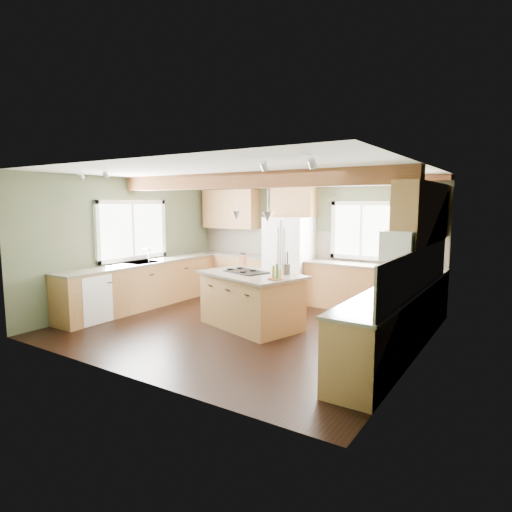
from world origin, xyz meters
The scene contains 37 objects.
floor centered at (0.00, 0.00, 0.00)m, with size 5.60×5.60×0.00m, color black.
ceiling centered at (0.00, 0.00, 2.60)m, with size 5.60×5.60×0.00m, color silver.
wall_back centered at (0.00, 2.50, 1.30)m, with size 5.60×5.60×0.00m, color #4A553C.
wall_left centered at (-2.80, 0.00, 1.30)m, with size 5.00×5.00×0.00m, color #4A553C.
wall_right centered at (2.80, 0.00, 1.30)m, with size 5.00×5.00×0.00m, color #4A553C.
ceiling_beam centered at (0.00, 0.10, 2.47)m, with size 5.55×0.26×0.26m, color #5D2D1A.
soffit_trim centered at (0.00, 2.40, 2.54)m, with size 5.55×0.20×0.10m, color #5D2D1A.
backsplash_back centered at (0.00, 2.48, 1.21)m, with size 5.58×0.03×0.58m, color brown.
backsplash_right centered at (2.78, 0.05, 1.21)m, with size 0.03×3.70×0.58m, color brown.
base_cab_back_left centered at (-1.79, 2.20, 0.44)m, with size 2.02×0.60×0.88m, color brown.
counter_back_left centered at (-1.79, 2.20, 0.90)m, with size 2.06×0.64×0.04m, color #474134.
base_cab_back_right centered at (1.49, 2.20, 0.44)m, with size 2.62×0.60×0.88m, color brown.
counter_back_right centered at (1.49, 2.20, 0.90)m, with size 2.66×0.64×0.04m, color #474134.
base_cab_left centered at (-2.50, 0.05, 0.44)m, with size 0.60×3.70×0.88m, color brown.
counter_left centered at (-2.50, 0.05, 0.90)m, with size 0.64×3.74×0.04m, color #474134.
base_cab_right centered at (2.50, 0.05, 0.44)m, with size 0.60×3.70×0.88m, color brown.
counter_right centered at (2.50, 0.05, 0.90)m, with size 0.64×3.74×0.04m, color #474134.
upper_cab_back_left centered at (-1.99, 2.33, 1.95)m, with size 1.40×0.35×0.90m, color brown.
upper_cab_over_fridge centered at (-0.30, 2.33, 2.15)m, with size 0.96×0.35×0.70m, color brown.
upper_cab_right centered at (2.62, 0.90, 1.95)m, with size 0.35×2.20×0.90m, color brown.
upper_cab_back_corner centered at (2.30, 2.33, 1.95)m, with size 0.90×0.35×0.90m, color brown.
window_left centered at (-2.78, 0.05, 1.55)m, with size 0.04×1.60×1.05m, color white.
window_back centered at (1.15, 2.48, 1.55)m, with size 1.10×0.04×1.00m, color white.
sink centered at (-2.50, 0.05, 0.91)m, with size 0.50×0.65×0.03m, color #262628.
faucet centered at (-2.32, 0.05, 1.05)m, with size 0.02×0.02×0.28m, color #B2B2B7.
dishwasher centered at (-2.49, -1.25, 0.43)m, with size 0.60×0.60×0.84m, color white.
oven centered at (2.49, -1.25, 0.43)m, with size 0.60×0.72×0.84m, color white.
microwave centered at (2.58, -0.05, 1.55)m, with size 0.40×0.70×0.38m, color white.
pendant_left centered at (-0.30, 0.22, 1.88)m, with size 0.18×0.18×0.16m, color #B2B2B7.
pendant_right centered at (0.47, -0.02, 1.88)m, with size 0.18×0.18×0.16m, color #B2B2B7.
refrigerator centered at (-0.30, 2.12, 0.90)m, with size 0.90×0.74×1.80m, color white.
island centered at (0.09, 0.10, 0.44)m, with size 1.63×0.99×0.88m, color brown.
island_top centered at (0.09, 0.10, 0.90)m, with size 1.73×1.10×0.04m, color #474134.
cooktop centered at (-0.04, 0.14, 0.93)m, with size 0.70×0.47×0.02m, color black.
knife_block centered at (-0.52, 0.74, 1.02)m, with size 0.12×0.09×0.21m, color brown.
utensil_crock centered at (0.64, 0.33, 1.01)m, with size 0.13×0.13×0.17m, color #372F2C.
bottle_tray centered at (0.70, -0.16, 1.04)m, with size 0.26×0.26×0.23m, color brown, non-canonical shape.
Camera 1 is at (4.03, -5.82, 2.11)m, focal length 30.00 mm.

